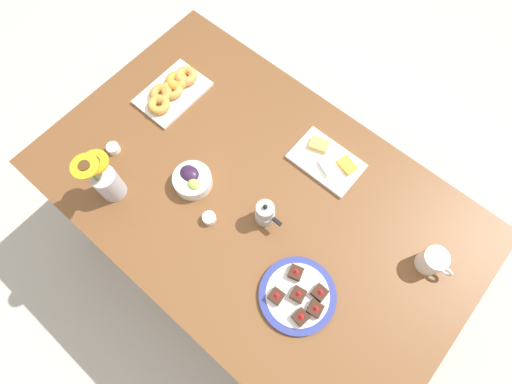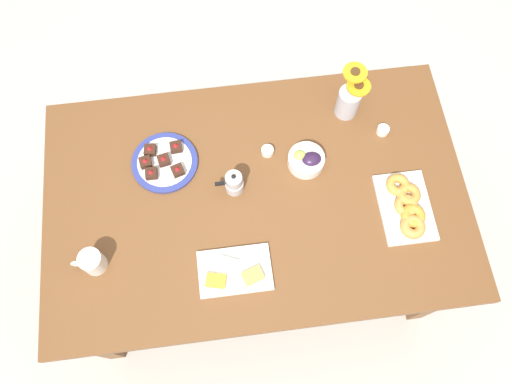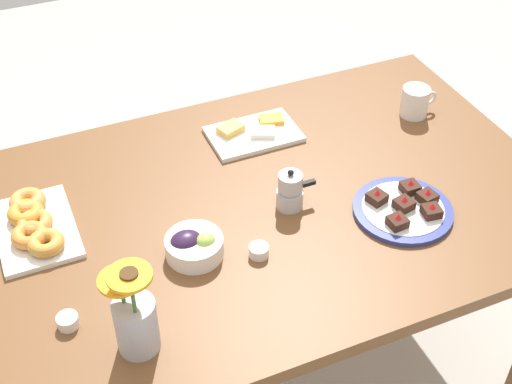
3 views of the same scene
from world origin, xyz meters
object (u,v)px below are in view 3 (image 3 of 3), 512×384
(grape_bowl, at_px, (194,245))
(flower_vase, at_px, (135,320))
(jam_cup_berry, at_px, (259,251))
(moka_pot, at_px, (290,191))
(cheese_platter, at_px, (253,133))
(jam_cup_honey, at_px, (68,321))
(dining_table, at_px, (256,227))
(coffee_mug, at_px, (415,101))
(croissant_platter, at_px, (34,224))
(dessert_plate, at_px, (404,209))

(grape_bowl, height_order, flower_vase, flower_vase)
(jam_cup_berry, relative_size, moka_pot, 0.40)
(flower_vase, bearing_deg, cheese_platter, 49.22)
(jam_cup_honey, bearing_deg, grape_bowl, 16.72)
(dining_table, relative_size, coffee_mug, 13.56)
(grape_bowl, xyz_separation_m, jam_cup_berry, (0.14, -0.06, -0.01))
(moka_pot, bearing_deg, coffee_mug, 23.84)
(cheese_platter, height_order, flower_vase, flower_vase)
(coffee_mug, height_order, croissant_platter, coffee_mug)
(coffee_mug, distance_m, croissant_platter, 1.15)
(dessert_plate, bearing_deg, jam_cup_honey, -178.15)
(coffee_mug, height_order, dessert_plate, coffee_mug)
(jam_cup_berry, distance_m, dessert_plate, 0.40)
(coffee_mug, distance_m, moka_pot, 0.57)
(croissant_platter, bearing_deg, flower_vase, -72.28)
(cheese_platter, bearing_deg, jam_cup_berry, -111.46)
(croissant_platter, xyz_separation_m, dessert_plate, (0.88, -0.30, -0.01))
(cheese_platter, distance_m, jam_cup_berry, 0.49)
(flower_vase, bearing_deg, dessert_plate, 10.78)
(coffee_mug, xyz_separation_m, jam_cup_berry, (-0.67, -0.36, -0.03))
(croissant_platter, relative_size, moka_pot, 2.43)
(moka_pot, bearing_deg, dessert_plate, -28.03)
(dining_table, relative_size, moka_pot, 13.45)
(coffee_mug, bearing_deg, grape_bowl, -159.70)
(jam_cup_honey, distance_m, jam_cup_berry, 0.47)
(cheese_platter, bearing_deg, croissant_platter, -166.54)
(cheese_platter, xyz_separation_m, croissant_platter, (-0.66, -0.16, 0.01))
(grape_bowl, bearing_deg, croissant_platter, 145.55)
(jam_cup_honey, xyz_separation_m, jam_cup_berry, (0.47, 0.03, 0.00))
(dining_table, bearing_deg, grape_bowl, -152.21)
(moka_pot, bearing_deg, jam_cup_honey, -164.83)
(croissant_platter, height_order, moka_pot, moka_pot)
(cheese_platter, bearing_deg, dessert_plate, -64.01)
(coffee_mug, relative_size, grape_bowl, 0.84)
(croissant_platter, bearing_deg, jam_cup_berry, -31.65)
(coffee_mug, relative_size, croissant_platter, 0.41)
(croissant_platter, height_order, jam_cup_berry, croissant_platter)
(coffee_mug, relative_size, dessert_plate, 0.46)
(coffee_mug, distance_m, flower_vase, 1.13)
(coffee_mug, bearing_deg, croissant_platter, -176.60)
(cheese_platter, relative_size, jam_cup_honey, 5.42)
(flower_vase, relative_size, moka_pot, 2.07)
(grape_bowl, xyz_separation_m, croissant_platter, (-0.34, 0.23, -0.01))
(croissant_platter, relative_size, jam_cup_honey, 6.03)
(jam_cup_honey, bearing_deg, dining_table, 21.28)
(coffee_mug, distance_m, cheese_platter, 0.50)
(jam_cup_berry, bearing_deg, coffee_mug, 28.56)
(coffee_mug, height_order, jam_cup_honey, coffee_mug)
(coffee_mug, distance_m, jam_cup_honey, 1.20)
(jam_cup_honey, bearing_deg, flower_vase, -41.77)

